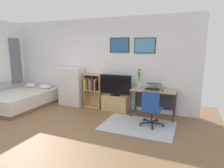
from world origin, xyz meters
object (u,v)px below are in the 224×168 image
object	(u,v)px
tv_stand	(116,103)
laptop	(153,87)
dresser	(72,86)
bed	(21,99)
bamboo_vase	(139,79)
wine_glass	(141,84)
bookshelf	(93,87)
television	(115,85)
office_chair	(151,108)
desk	(154,94)
computer_mouse	(163,90)

from	to	relation	value
tv_stand	laptop	distance (m)	1.23
dresser	bed	bearing A→B (deg)	-149.67
dresser	tv_stand	size ratio (longest dim) A/B	1.58
bamboo_vase	wine_glass	world-z (taller)	bamboo_vase
bookshelf	laptop	world-z (taller)	bookshelf
laptop	television	bearing A→B (deg)	-177.72
laptop	bamboo_vase	xyz separation A→B (m)	(-0.42, 0.11, 0.18)
tv_stand	office_chair	distance (m)	1.45
bookshelf	wine_glass	bearing A→B (deg)	-7.67
dresser	office_chair	distance (m)	2.84
dresser	bookshelf	size ratio (longest dim) A/B	1.18
dresser	desk	distance (m)	2.64
tv_stand	laptop	world-z (taller)	laptop
bamboo_vase	television	bearing A→B (deg)	-169.50
desk	laptop	world-z (taller)	laptop
bookshelf	wine_glass	size ratio (longest dim) A/B	5.74
office_chair	wine_glass	bearing A→B (deg)	125.82
desk	laptop	xyz separation A→B (m)	(-0.03, -0.01, 0.21)
desk	office_chair	bearing A→B (deg)	-83.57
computer_mouse	dresser	bearing A→B (deg)	177.31
desk	office_chair	xyz separation A→B (m)	(0.09, -0.78, -0.14)
bed	television	size ratio (longest dim) A/B	2.14
wine_glass	television	bearing A→B (deg)	169.64
dresser	television	size ratio (longest dim) A/B	1.27
tv_stand	computer_mouse	world-z (taller)	computer_mouse
television	office_chair	distance (m)	1.46
desk	laptop	size ratio (longest dim) A/B	2.71
bed	office_chair	world-z (taller)	office_chair
bed	wine_glass	bearing A→B (deg)	9.57
office_chair	desk	bearing A→B (deg)	98.35
dresser	bamboo_vase	world-z (taller)	bamboo_vase
office_chair	wine_glass	distance (m)	0.85
bed	laptop	xyz separation A→B (m)	(3.98, 0.81, 0.57)
bookshelf	television	size ratio (longest dim) A/B	1.08
desk	computer_mouse	bearing A→B (deg)	-31.43
computer_mouse	bamboo_vase	world-z (taller)	bamboo_vase
desk	laptop	distance (m)	0.21
tv_stand	desk	distance (m)	1.18
computer_mouse	wine_glass	bearing A→B (deg)	-178.30
tv_stand	bamboo_vase	world-z (taller)	bamboo_vase
office_chair	television	bearing A→B (deg)	149.79
television	bamboo_vase	distance (m)	0.71
bed	desk	bearing A→B (deg)	11.07
bookshelf	tv_stand	size ratio (longest dim) A/B	1.35
wine_glass	laptop	bearing A→B (deg)	28.25
wine_glass	bamboo_vase	bearing A→B (deg)	115.66
office_chair	bookshelf	bearing A→B (deg)	159.46
tv_stand	desk	bearing A→B (deg)	-0.09
bookshelf	computer_mouse	bearing A→B (deg)	-5.22
dresser	bamboo_vase	xyz separation A→B (m)	(2.19, 0.12, 0.38)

